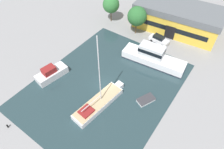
{
  "coord_description": "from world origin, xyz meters",
  "views": [
    {
      "loc": [
        15.32,
        -19.16,
        28.81
      ],
      "look_at": [
        0.0,
        2.26,
        1.0
      ],
      "focal_mm": 32.0,
      "sensor_mm": 36.0,
      "label": 1
    }
  ],
  "objects_px": {
    "parked_car": "(159,39)",
    "small_dinghy": "(146,100)",
    "quay_tree_by_water": "(111,5)",
    "cabin_boat": "(51,73)",
    "quay_tree_near_building": "(137,16)",
    "warehouse_building": "(178,18)",
    "sailboat_moored": "(99,103)",
    "motor_cruiser": "(153,57)"
  },
  "relations": [
    {
      "from": "quay_tree_by_water",
      "to": "cabin_boat",
      "type": "bearing_deg",
      "value": -83.83
    },
    {
      "from": "motor_cruiser",
      "to": "small_dinghy",
      "type": "distance_m",
      "value": 10.4
    },
    {
      "from": "sailboat_moored",
      "to": "quay_tree_by_water",
      "type": "bearing_deg",
      "value": 127.97
    },
    {
      "from": "motor_cruiser",
      "to": "cabin_boat",
      "type": "bearing_deg",
      "value": 131.51
    },
    {
      "from": "parked_car",
      "to": "quay_tree_near_building",
      "type": "bearing_deg",
      "value": -85.76
    },
    {
      "from": "parked_car",
      "to": "warehouse_building",
      "type": "bearing_deg",
      "value": 179.18
    },
    {
      "from": "cabin_boat",
      "to": "quay_tree_near_building",
      "type": "bearing_deg",
      "value": 85.46
    },
    {
      "from": "quay_tree_near_building",
      "to": "small_dinghy",
      "type": "xyz_separation_m",
      "value": [
        12.15,
        -16.69,
        -4.3
      ]
    },
    {
      "from": "cabin_boat",
      "to": "motor_cruiser",
      "type": "bearing_deg",
      "value": 57.07
    },
    {
      "from": "quay_tree_near_building",
      "to": "parked_car",
      "type": "bearing_deg",
      "value": -0.96
    },
    {
      "from": "motor_cruiser",
      "to": "parked_car",
      "type": "bearing_deg",
      "value": 9.74
    },
    {
      "from": "parked_car",
      "to": "motor_cruiser",
      "type": "distance_m",
      "value": 7.28
    },
    {
      "from": "warehouse_building",
      "to": "sailboat_moored",
      "type": "xyz_separation_m",
      "value": [
        -1.18,
        -29.71,
        -2.43
      ]
    },
    {
      "from": "quay_tree_by_water",
      "to": "cabin_boat",
      "type": "distance_m",
      "value": 23.69
    },
    {
      "from": "cabin_boat",
      "to": "warehouse_building",
      "type": "bearing_deg",
      "value": 76.44
    },
    {
      "from": "parked_car",
      "to": "cabin_boat",
      "type": "relative_size",
      "value": 0.75
    },
    {
      "from": "quay_tree_by_water",
      "to": "motor_cruiser",
      "type": "height_order",
      "value": "quay_tree_by_water"
    },
    {
      "from": "sailboat_moored",
      "to": "small_dinghy",
      "type": "xyz_separation_m",
      "value": [
        6.18,
        5.49,
        -0.37
      ]
    },
    {
      "from": "warehouse_building",
      "to": "quay_tree_near_building",
      "type": "distance_m",
      "value": 10.5
    },
    {
      "from": "warehouse_building",
      "to": "quay_tree_by_water",
      "type": "relative_size",
      "value": 3.14
    },
    {
      "from": "small_dinghy",
      "to": "cabin_boat",
      "type": "xyz_separation_m",
      "value": [
        -17.79,
        -5.56,
        0.67
      ]
    },
    {
      "from": "sailboat_moored",
      "to": "cabin_boat",
      "type": "relative_size",
      "value": 2.2
    },
    {
      "from": "parked_car",
      "to": "sailboat_moored",
      "type": "bearing_deg",
      "value": 4.21
    },
    {
      "from": "parked_car",
      "to": "small_dinghy",
      "type": "height_order",
      "value": "parked_car"
    },
    {
      "from": "quay_tree_near_building",
      "to": "sailboat_moored",
      "type": "height_order",
      "value": "sailboat_moored"
    },
    {
      "from": "warehouse_building",
      "to": "quay_tree_near_building",
      "type": "xyz_separation_m",
      "value": [
        -7.15,
        -7.53,
        1.5
      ]
    },
    {
      "from": "warehouse_building",
      "to": "cabin_boat",
      "type": "height_order",
      "value": "warehouse_building"
    },
    {
      "from": "parked_car",
      "to": "motor_cruiser",
      "type": "relative_size",
      "value": 0.36
    },
    {
      "from": "warehouse_building",
      "to": "sailboat_moored",
      "type": "bearing_deg",
      "value": -97.53
    },
    {
      "from": "quay_tree_by_water",
      "to": "motor_cruiser",
      "type": "relative_size",
      "value": 0.5
    },
    {
      "from": "sailboat_moored",
      "to": "parked_car",
      "type": "bearing_deg",
      "value": 95.66
    },
    {
      "from": "quay_tree_by_water",
      "to": "motor_cruiser",
      "type": "distance_m",
      "value": 18.62
    },
    {
      "from": "warehouse_building",
      "to": "quay_tree_near_building",
      "type": "relative_size",
      "value": 3.07
    },
    {
      "from": "quay_tree_by_water",
      "to": "parked_car",
      "type": "distance_m",
      "value": 15.02
    },
    {
      "from": "quay_tree_near_building",
      "to": "sailboat_moored",
      "type": "relative_size",
      "value": 0.48
    },
    {
      "from": "sailboat_moored",
      "to": "motor_cruiser",
      "type": "distance_m",
      "value": 15.28
    },
    {
      "from": "quay_tree_by_water",
      "to": "small_dinghy",
      "type": "bearing_deg",
      "value": -41.1
    },
    {
      "from": "small_dinghy",
      "to": "warehouse_building",
      "type": "bearing_deg",
      "value": 126.1
    },
    {
      "from": "cabin_boat",
      "to": "sailboat_moored",
      "type": "bearing_deg",
      "value": 10.02
    },
    {
      "from": "motor_cruiser",
      "to": "small_dinghy",
      "type": "height_order",
      "value": "motor_cruiser"
    },
    {
      "from": "quay_tree_by_water",
      "to": "warehouse_building",
      "type": "bearing_deg",
      "value": 23.03
    },
    {
      "from": "quay_tree_by_water",
      "to": "quay_tree_near_building",
      "type": "bearing_deg",
      "value": -7.16
    }
  ]
}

